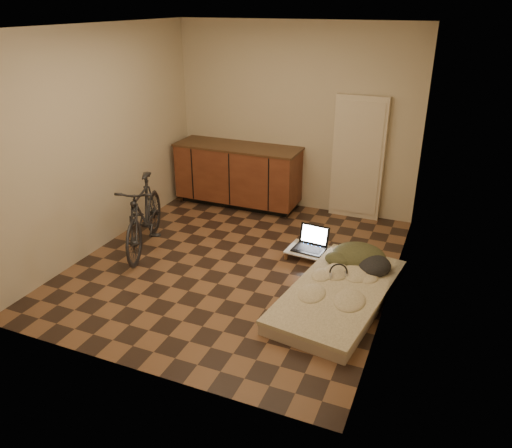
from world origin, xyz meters
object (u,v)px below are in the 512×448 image
at_px(bicycle, 143,211).
at_px(laptop, 311,244).
at_px(futon, 339,295).
at_px(lap_desk, 314,251).

height_order(bicycle, laptop, bicycle).
xyz_separation_m(futon, laptop, (-0.56, 0.84, 0.08)).
height_order(futon, lap_desk, futon).
distance_m(futon, laptop, 1.01).
bearing_deg(futon, laptop, 131.36).
relative_size(bicycle, lap_desk, 2.32).
xyz_separation_m(bicycle, lap_desk, (2.00, 0.54, -0.40)).
bearing_deg(lap_desk, laptop, 151.98).
bearing_deg(lap_desk, bicycle, -160.45).
relative_size(bicycle, laptop, 3.85).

